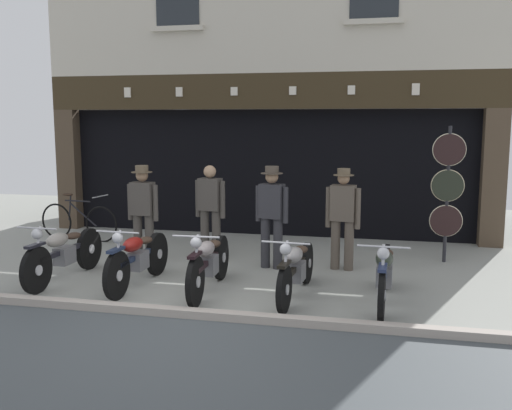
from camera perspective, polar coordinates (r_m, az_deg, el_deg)
ground at (r=6.40m, az=-10.93°, el=-14.09°), size 21.24×22.00×0.18m
shop_facade at (r=13.60m, az=2.42°, el=5.80°), size 9.54×4.42×6.67m
motorcycle_left at (r=9.12m, az=-18.40°, el=-4.45°), size 0.62×2.04×0.93m
motorcycle_center_left at (r=8.53m, az=-11.57°, el=-5.07°), size 0.62×1.96×0.93m
motorcycle_center at (r=8.11m, az=-4.67°, el=-5.61°), size 0.62×2.02×0.93m
motorcycle_center_right at (r=7.88m, az=3.96°, el=-6.18°), size 0.62×2.00×0.90m
motorcycle_right at (r=7.76m, az=12.51°, el=-6.49°), size 0.62×2.06×0.92m
salesman_left at (r=9.97m, az=-11.06°, el=-0.33°), size 0.56×0.35×1.63m
shopkeeper_center at (r=10.04m, az=-4.52°, el=-0.20°), size 0.55×0.28×1.62m
salesman_right at (r=9.30m, az=1.56°, el=-0.68°), size 0.55×0.35×1.66m
assistant_far_right at (r=9.31m, az=8.54°, el=-0.93°), size 0.55×0.33×1.63m
tyre_sign_pole at (r=10.15m, az=18.32°, el=1.71°), size 0.54×0.06×2.29m
advert_board_near at (r=12.57m, az=-7.54°, el=5.69°), size 0.83×0.03×0.90m
leaning_bicycle at (r=12.13m, az=-17.09°, el=-1.50°), size 1.79×0.50×0.95m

